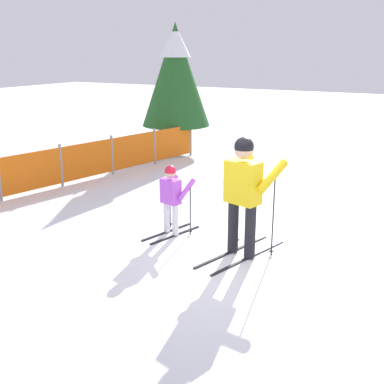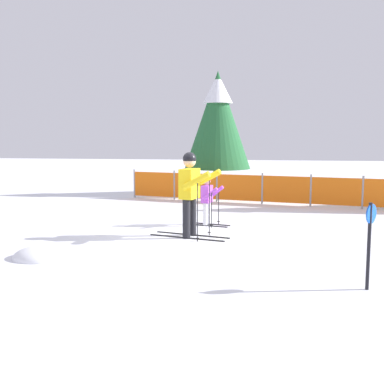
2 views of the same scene
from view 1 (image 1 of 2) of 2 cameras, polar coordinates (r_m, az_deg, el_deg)
name	(u,v)px [view 1 (image 1 of 2)]	position (r m, az deg, el deg)	size (l,w,h in m)	color
ground_plane	(229,258)	(7.23, 4.43, -7.84)	(60.00, 60.00, 0.00)	white
skier_adult	(244,186)	(7.02, 6.20, 0.76)	(1.74, 0.93, 1.80)	black
skier_child	(172,194)	(7.91, -2.45, -0.27)	(1.14, 0.60, 1.19)	black
safety_fence	(61,165)	(11.19, -15.25, 3.07)	(8.71, 1.91, 0.97)	gray
conifer_far	(176,73)	(14.49, -1.95, 13.88)	(2.01, 2.01, 3.74)	#4C3823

